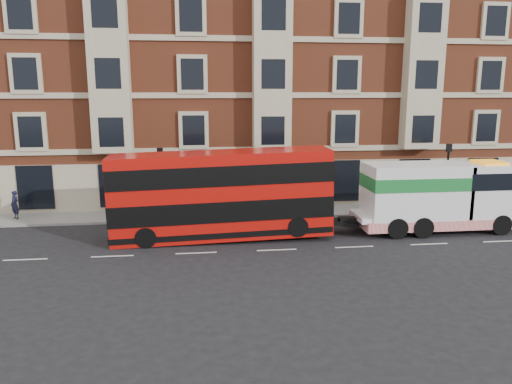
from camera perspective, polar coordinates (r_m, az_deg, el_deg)
ground at (r=25.08m, az=2.39°, el=-6.64°), size 120.00×120.00×0.00m
sidewalk at (r=32.19m, az=0.24°, el=-2.36°), size 90.00×3.00×0.15m
victorian_terrace at (r=38.81m, az=-0.42°, el=14.89°), size 45.00×12.00×20.40m
lamp_post_west at (r=30.21m, az=-10.81°, el=1.55°), size 0.35×0.15×4.35m
lamp_post_east at (r=34.08m, az=21.00°, el=2.11°), size 0.35×0.15×4.35m
double_decker_bus at (r=26.42m, az=-3.98°, el=-0.15°), size 11.55×2.65×4.67m
tow_truck at (r=29.66m, az=19.99°, el=-0.39°), size 9.25×2.73×3.85m
pedestrian at (r=33.54m, az=-25.84°, el=-1.33°), size 0.75×0.72×1.73m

